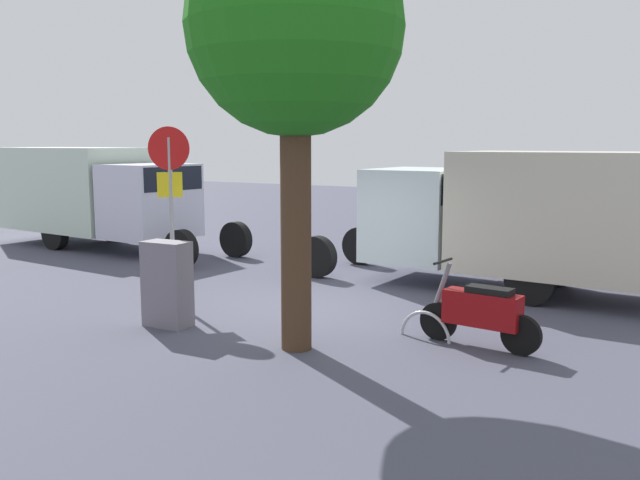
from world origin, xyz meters
TOP-DOWN VIEW (x-y plane):
  - ground_plane at (0.00, 0.00)m, footprint 60.00×60.00m
  - box_truck_near at (-2.64, -3.26)m, footprint 7.57×2.47m
  - box_truck_far at (8.85, -2.98)m, footprint 7.99×2.64m
  - motorcycle at (-3.25, 0.67)m, footprint 1.81×0.55m
  - stop_sign at (2.36, 0.91)m, footprint 0.71×0.33m
  - street_tree at (-1.04, 2.06)m, footprint 2.93×2.93m
  - utility_cabinet at (1.36, 2.10)m, footprint 0.76×0.46m
  - bike_rack_hoop at (-2.41, 0.67)m, footprint 0.85×0.17m

SIDE VIEW (x-z plane):
  - ground_plane at x=0.00m, z-range 0.00..0.00m
  - bike_rack_hoop at x=-2.41m, z-range -0.43..0.43m
  - motorcycle at x=-3.25m, z-range -0.08..1.12m
  - utility_cabinet at x=1.36m, z-range 0.00..1.36m
  - box_truck_near at x=-2.64m, z-range 0.18..2.90m
  - box_truck_far at x=8.85m, z-range 0.18..2.93m
  - stop_sign at x=2.36m, z-range 0.53..3.70m
  - street_tree at x=-1.04m, z-range 1.41..7.29m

